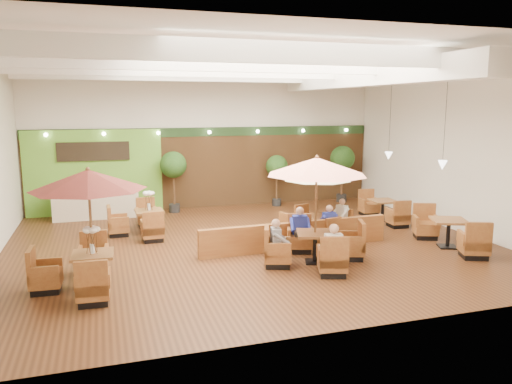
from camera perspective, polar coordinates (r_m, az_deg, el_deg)
name	(u,v)px	position (r m, az deg, el deg)	size (l,w,h in m)	color
room	(248,121)	(15.59, -0.98, 8.16)	(14.04, 14.00, 5.52)	#381E0F
service_counter	(96,203)	(19.16, -17.81, -1.16)	(3.00, 0.75, 1.18)	beige
booth_divider	(296,235)	(14.46, 4.62, -4.97)	(5.78, 0.18, 0.80)	brown
table_0	(86,203)	(11.69, -18.82, -1.18)	(2.64, 2.72, 2.77)	brown
table_1	(316,191)	(12.94, 6.89, 0.10)	(2.95, 2.95, 2.84)	brown
table_2	(317,187)	(15.60, 7.00, 0.61)	(2.37, 2.37, 2.33)	brown
table_3	(141,220)	(16.46, -12.98, -3.17)	(1.75, 2.61, 1.55)	brown
table_4	(448,234)	(15.61, 21.11, -4.49)	(1.24, 3.03, 1.06)	brown
table_5	(383,211)	(18.44, 14.26, -2.10)	(0.92, 2.60, 0.96)	brown
topiary_0	(173,167)	(19.36, -9.43, 2.82)	(1.02, 1.02, 2.36)	black
topiary_1	(277,168)	(20.39, 2.40, 2.74)	(0.90, 0.90, 2.10)	black
topiary_2	(342,160)	(21.54, 9.85, 3.59)	(1.03, 1.03, 2.40)	black
diner_0	(333,245)	(12.27, 8.78, -5.96)	(0.44, 0.38, 0.84)	white
diner_1	(300,225)	(14.11, 5.05, -3.81)	(0.44, 0.39, 0.82)	#2533A4
diner_2	(278,238)	(12.81, 2.50, -5.26)	(0.36, 0.42, 0.79)	gray
diner_3	(328,220)	(15.01, 8.26, -3.17)	(0.38, 0.31, 0.74)	#2533A4
diner_4	(341,213)	(16.12, 9.68, -2.33)	(0.37, 0.40, 0.71)	white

